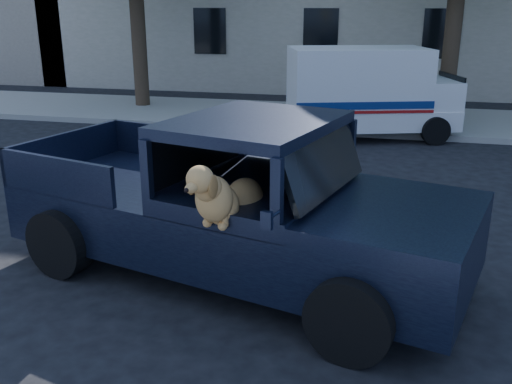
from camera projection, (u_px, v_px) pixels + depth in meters
ground at (125, 237)px, 8.09m from camera, size 120.00×120.00×0.00m
far_sidewalk at (265, 115)px, 16.56m from camera, size 60.00×4.00×0.15m
lane_stripes at (302, 178)px, 10.79m from camera, size 21.60×0.14×0.01m
pickup_truck at (228, 222)px, 6.85m from camera, size 5.81×3.50×1.95m
mail_truck at (367, 99)px, 13.84m from camera, size 4.31×2.98×2.16m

